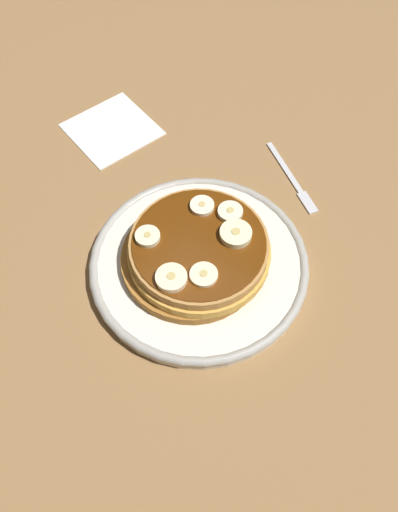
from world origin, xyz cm
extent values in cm
cube|color=olive|center=(0.00, 0.00, -1.50)|extent=(140.00, 140.00, 3.00)
cylinder|color=silver|center=(0.00, 0.00, 0.79)|extent=(24.97, 24.97, 1.57)
torus|color=#A19E96|center=(0.00, 0.00, 1.34)|extent=(25.32, 25.32, 1.10)
cylinder|color=#9F672A|center=(0.56, 0.56, 2.20)|extent=(16.14, 16.14, 1.26)
cylinder|color=gold|center=(-0.29, 0.27, 3.46)|extent=(16.03, 16.03, 1.26)
cylinder|color=#B58041|center=(0.26, 0.10, 4.72)|extent=(15.39, 15.39, 1.26)
cylinder|color=#592B0A|center=(0.00, 0.00, 5.43)|extent=(14.72, 14.72, 0.16)
cylinder|color=beige|center=(0.28, -5.21, 5.73)|extent=(2.85, 2.85, 0.77)
cylinder|color=tan|center=(0.28, -5.21, 6.16)|extent=(0.80, 0.80, 0.08)
cylinder|color=#FDE7B6|center=(-1.07, 5.43, 5.80)|extent=(3.33, 3.33, 0.89)
cylinder|color=tan|center=(-1.07, 5.43, 6.28)|extent=(0.93, 0.93, 0.08)
cylinder|color=#FEE4B5|center=(-3.23, 2.84, 5.65)|extent=(2.98, 2.98, 0.61)
cylinder|color=tan|center=(-3.23, 2.84, 6.00)|extent=(0.83, 0.83, 0.08)
cylinder|color=#F0EEB4|center=(-2.42, -3.27, 5.84)|extent=(3.53, 3.53, 0.97)
cylinder|color=tan|center=(-2.42, -3.27, 6.36)|extent=(0.99, 0.99, 0.08)
cylinder|color=#F1E9B9|center=(4.48, 3.37, 5.73)|extent=(2.76, 2.76, 0.77)
cylinder|color=tan|center=(4.48, 3.37, 6.16)|extent=(0.77, 0.77, 0.08)
cylinder|color=#FBEEC3|center=(2.95, -3.76, 5.69)|extent=(2.76, 2.76, 0.69)
cylinder|color=tan|center=(2.95, -3.76, 6.07)|extent=(0.77, 0.77, 0.08)
cube|color=white|center=(24.53, -8.75, 0.15)|extent=(12.61, 12.61, 0.30)
cube|color=silver|center=(2.13, -19.35, 0.25)|extent=(8.84, 4.81, 0.50)
cube|color=silver|center=(-3.71, -16.49, 0.25)|extent=(3.70, 2.67, 0.50)
camera|label=1|loc=(-21.38, 23.58, 52.15)|focal=36.55mm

